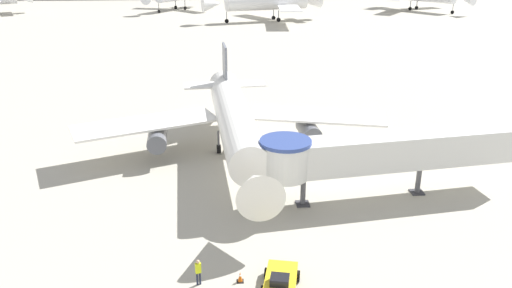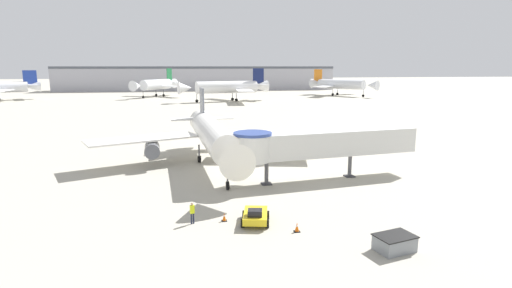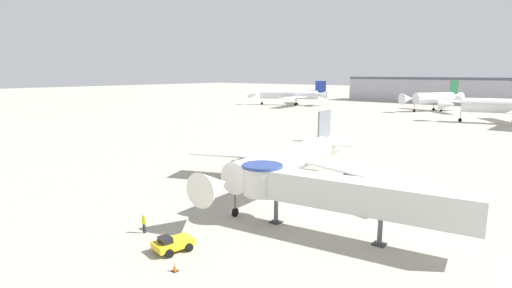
{
  "view_description": "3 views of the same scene",
  "coord_description": "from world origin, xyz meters",
  "px_view_note": "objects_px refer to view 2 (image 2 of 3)",
  "views": [
    {
      "loc": [
        -3.83,
        -44.6,
        19.96
      ],
      "look_at": [
        -0.92,
        -2.32,
        3.01
      ],
      "focal_mm": 35.0,
      "sensor_mm": 36.0,
      "label": 1
    },
    {
      "loc": [
        -5.79,
        -49.8,
        12.68
      ],
      "look_at": [
        2.67,
        -0.88,
        3.03
      ],
      "focal_mm": 28.0,
      "sensor_mm": 36.0,
      "label": 2
    },
    {
      "loc": [
        24.82,
        -39.69,
        14.93
      ],
      "look_at": [
        -7.15,
        0.34,
        5.76
      ],
      "focal_mm": 28.0,
      "sensor_mm": 36.0,
      "label": 3
    }
  ],
  "objects_px": {
    "traffic_cone_near_nose": "(224,217)",
    "ground_crew_marshaller": "(192,211)",
    "traffic_cone_apron_front": "(297,227)",
    "background_jet_orange_tail": "(340,84)",
    "background_jet_green_tail": "(157,85)",
    "jet_bridge": "(316,144)",
    "service_container_gray": "(395,243)",
    "pushback_tug_yellow": "(255,216)",
    "main_airplane": "(212,135)",
    "background_jet_navy_tail": "(229,87)"
  },
  "relations": [
    {
      "from": "traffic_cone_near_nose",
      "to": "pushback_tug_yellow",
      "type": "bearing_deg",
      "value": -20.65
    },
    {
      "from": "service_container_gray",
      "to": "traffic_cone_near_nose",
      "type": "distance_m",
      "value": 13.5
    },
    {
      "from": "traffic_cone_near_nose",
      "to": "background_jet_green_tail",
      "type": "distance_m",
      "value": 145.05
    },
    {
      "from": "jet_bridge",
      "to": "main_airplane",
      "type": "bearing_deg",
      "value": 133.09
    },
    {
      "from": "background_jet_green_tail",
      "to": "service_container_gray",
      "type": "bearing_deg",
      "value": -47.51
    },
    {
      "from": "ground_crew_marshaller",
      "to": "background_jet_navy_tail",
      "type": "xyz_separation_m",
      "value": [
        15.17,
        116.58,
        4.18
      ]
    },
    {
      "from": "traffic_cone_apron_front",
      "to": "jet_bridge",
      "type": "bearing_deg",
      "value": 66.59
    },
    {
      "from": "main_airplane",
      "to": "pushback_tug_yellow",
      "type": "xyz_separation_m",
      "value": [
        2.16,
        -20.5,
        -3.36
      ]
    },
    {
      "from": "jet_bridge",
      "to": "pushback_tug_yellow",
      "type": "bearing_deg",
      "value": -135.36
    },
    {
      "from": "service_container_gray",
      "to": "traffic_cone_near_nose",
      "type": "height_order",
      "value": "service_container_gray"
    },
    {
      "from": "pushback_tug_yellow",
      "to": "service_container_gray",
      "type": "xyz_separation_m",
      "value": [
        8.75,
        -6.55,
        -0.08
      ]
    },
    {
      "from": "pushback_tug_yellow",
      "to": "background_jet_orange_tail",
      "type": "relative_size",
      "value": 0.12
    },
    {
      "from": "traffic_cone_apron_front",
      "to": "background_jet_orange_tail",
      "type": "relative_size",
      "value": 0.03
    },
    {
      "from": "traffic_cone_apron_front",
      "to": "background_jet_orange_tail",
      "type": "height_order",
      "value": "background_jet_orange_tail"
    },
    {
      "from": "main_airplane",
      "to": "background_jet_green_tail",
      "type": "xyz_separation_m",
      "value": [
        -15.44,
        124.61,
        1.16
      ]
    },
    {
      "from": "main_airplane",
      "to": "service_container_gray",
      "type": "height_order",
      "value": "main_airplane"
    },
    {
      "from": "background_jet_orange_tail",
      "to": "background_jet_navy_tail",
      "type": "relative_size",
      "value": 0.86
    },
    {
      "from": "background_jet_green_tail",
      "to": "pushback_tug_yellow",
      "type": "bearing_deg",
      "value": -50.45
    },
    {
      "from": "traffic_cone_apron_front",
      "to": "background_jet_navy_tail",
      "type": "height_order",
      "value": "background_jet_navy_tail"
    },
    {
      "from": "jet_bridge",
      "to": "traffic_cone_apron_front",
      "type": "xyz_separation_m",
      "value": [
        -5.95,
        -13.76,
        -3.8
      ]
    },
    {
      "from": "ground_crew_marshaller",
      "to": "background_jet_green_tail",
      "type": "xyz_separation_m",
      "value": [
        -12.5,
        144.29,
        4.13
      ]
    },
    {
      "from": "main_airplane",
      "to": "background_jet_green_tail",
      "type": "height_order",
      "value": "background_jet_green_tail"
    },
    {
      "from": "main_airplane",
      "to": "traffic_cone_near_nose",
      "type": "height_order",
      "value": "main_airplane"
    },
    {
      "from": "pushback_tug_yellow",
      "to": "background_jet_navy_tail",
      "type": "relative_size",
      "value": 0.11
    },
    {
      "from": "main_airplane",
      "to": "jet_bridge",
      "type": "bearing_deg",
      "value": -43.49
    },
    {
      "from": "traffic_cone_near_nose",
      "to": "main_airplane",
      "type": "bearing_deg",
      "value": 89.07
    },
    {
      "from": "main_airplane",
      "to": "traffic_cone_apron_front",
      "type": "distance_m",
      "value": 23.57
    },
    {
      "from": "jet_bridge",
      "to": "service_container_gray",
      "type": "relative_size",
      "value": 7.05
    },
    {
      "from": "main_airplane",
      "to": "pushback_tug_yellow",
      "type": "height_order",
      "value": "main_airplane"
    },
    {
      "from": "service_container_gray",
      "to": "background_jet_orange_tail",
      "type": "height_order",
      "value": "background_jet_orange_tail"
    },
    {
      "from": "traffic_cone_near_nose",
      "to": "background_jet_navy_tail",
      "type": "height_order",
      "value": "background_jet_navy_tail"
    },
    {
      "from": "jet_bridge",
      "to": "background_jet_orange_tail",
      "type": "height_order",
      "value": "background_jet_orange_tail"
    },
    {
      "from": "jet_bridge",
      "to": "ground_crew_marshaller",
      "type": "bearing_deg",
      "value": -150.31
    },
    {
      "from": "traffic_cone_near_nose",
      "to": "ground_crew_marshaller",
      "type": "distance_m",
      "value": 2.71
    },
    {
      "from": "ground_crew_marshaller",
      "to": "background_jet_orange_tail",
      "type": "height_order",
      "value": "background_jet_orange_tail"
    },
    {
      "from": "ground_crew_marshaller",
      "to": "main_airplane",
      "type": "bearing_deg",
      "value": -118.04
    },
    {
      "from": "traffic_cone_apron_front",
      "to": "background_jet_orange_tail",
      "type": "distance_m",
      "value": 152.3
    },
    {
      "from": "ground_crew_marshaller",
      "to": "background_jet_orange_tail",
      "type": "distance_m",
      "value": 152.78
    },
    {
      "from": "jet_bridge",
      "to": "ground_crew_marshaller",
      "type": "distance_m",
      "value": 17.87
    },
    {
      "from": "main_airplane",
      "to": "background_jet_orange_tail",
      "type": "height_order",
      "value": "background_jet_orange_tail"
    },
    {
      "from": "service_container_gray",
      "to": "background_jet_navy_tail",
      "type": "distance_m",
      "value": 124.05
    },
    {
      "from": "service_container_gray",
      "to": "background_jet_navy_tail",
      "type": "relative_size",
      "value": 0.09
    },
    {
      "from": "jet_bridge",
      "to": "traffic_cone_apron_front",
      "type": "bearing_deg",
      "value": -121.2
    },
    {
      "from": "main_airplane",
      "to": "background_jet_orange_tail",
      "type": "distance_m",
      "value": 133.88
    },
    {
      "from": "traffic_cone_apron_front",
      "to": "background_jet_green_tail",
      "type": "bearing_deg",
      "value": 97.93
    },
    {
      "from": "jet_bridge",
      "to": "service_container_gray",
      "type": "bearing_deg",
      "value": -98.16
    },
    {
      "from": "main_airplane",
      "to": "jet_bridge",
      "type": "relative_size",
      "value": 1.47
    },
    {
      "from": "background_jet_green_tail",
      "to": "background_jet_navy_tail",
      "type": "height_order",
      "value": "background_jet_navy_tail"
    },
    {
      "from": "jet_bridge",
      "to": "pushback_tug_yellow",
      "type": "distance_m",
      "value": 14.96
    },
    {
      "from": "traffic_cone_apron_front",
      "to": "background_jet_green_tail",
      "type": "height_order",
      "value": "background_jet_green_tail"
    }
  ]
}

